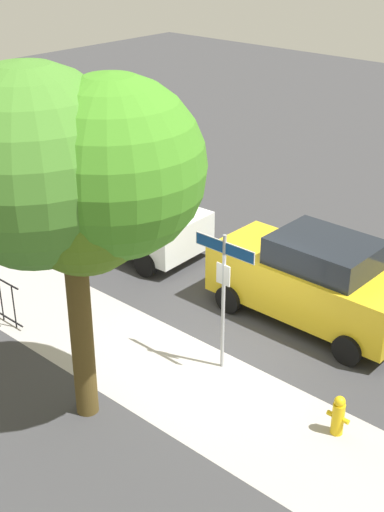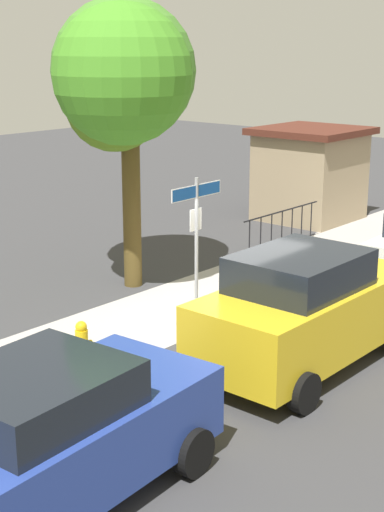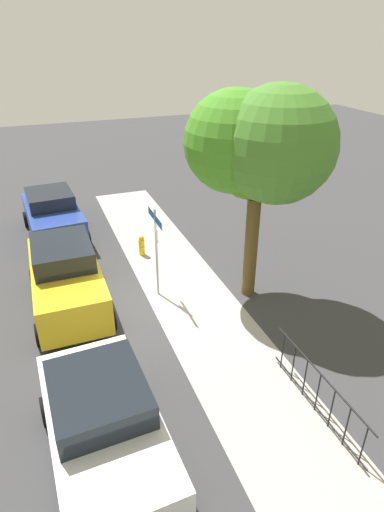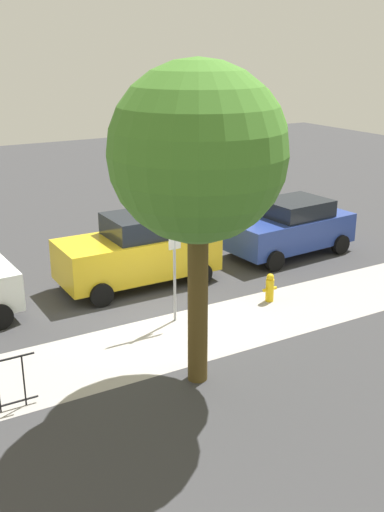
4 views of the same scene
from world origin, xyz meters
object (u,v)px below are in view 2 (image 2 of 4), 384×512
shade_tree (121,77)px  car_blue (52,434)px  car_yellow (306,309)px  street_sign (196,222)px  utility_shed (310,173)px  fire_hydrant (82,343)px

shade_tree → car_blue: size_ratio=1.46×
shade_tree → car_yellow: shade_tree is taller
shade_tree → car_yellow: 6.65m
street_sign → car_blue: 6.40m
utility_shed → fire_hydrant: 12.61m
car_blue → street_sign: bearing=21.0°
car_yellow → utility_shed: size_ratio=1.46×
street_sign → car_yellow: 2.90m
shade_tree → car_blue: bearing=-140.1°
car_yellow → utility_shed: utility_shed is taller
car_blue → car_yellow: bearing=-4.4°
car_yellow → fire_hydrant: bearing=129.9°
car_yellow → car_blue: bearing=179.4°
street_sign → utility_shed: 9.99m
car_yellow → utility_shed: 11.47m
fire_hydrant → car_yellow: bearing=-49.8°
street_sign → fire_hydrant: street_sign is taller
street_sign → utility_shed: bearing=19.9°
shade_tree → utility_shed: shade_tree is taller
car_blue → car_yellow: (5.38, -0.03, 0.11)m
street_sign → car_blue: (-5.71, -2.66, -1.14)m
street_sign → shade_tree: size_ratio=0.46×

